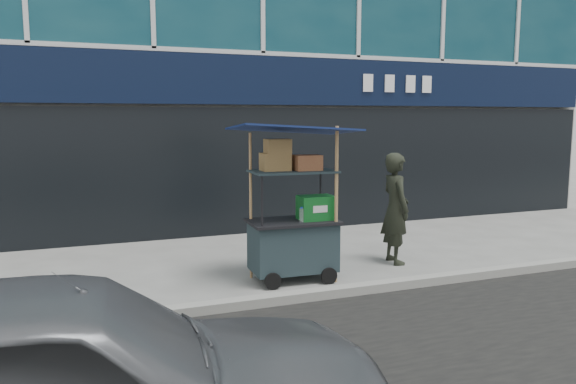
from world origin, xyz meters
name	(u,v)px	position (x,y,z in m)	size (l,w,h in m)	color
ground	(360,288)	(0.00, 0.00, 0.00)	(80.00, 80.00, 0.00)	slate
curb	(367,288)	(0.00, -0.20, 0.06)	(80.00, 0.18, 0.12)	gray
vendor_cart	(294,226)	(-0.66, 0.67, 0.75)	(1.63, 1.19, 2.15)	#1B2A2E
vendor_man	(395,208)	(1.12, 0.97, 0.84)	(0.62, 0.40, 1.69)	black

